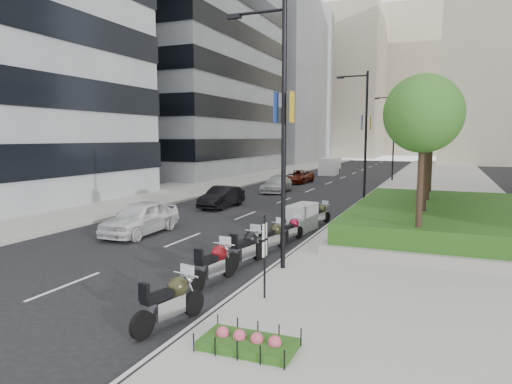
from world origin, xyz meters
The scene contains 32 objects.
ground centered at (0.00, 0.00, 0.00)m, with size 160.00×160.00×0.00m, color black.
sidewalk_right centered at (9.00, 30.00, 0.07)m, with size 10.00×100.00×0.15m, color #9E9B93.
sidewalk_left centered at (-12.00, 30.00, 0.07)m, with size 8.00×100.00×0.15m, color #9E9B93.
lane_edge centered at (3.70, 30.00, 0.01)m, with size 0.12×100.00×0.01m, color silver.
lane_centre centered at (-1.50, 30.00, 0.01)m, with size 0.12×100.00×0.01m, color silver.
building_grey_mid centered at (-24.00, 38.00, 20.00)m, with size 22.00×26.00×40.00m, color gray.
building_grey_far centered at (-24.00, 70.00, 15.00)m, with size 22.00×26.00×30.00m, color gray.
building_cream_left centered at (-18.00, 100.00, 17.00)m, with size 26.00×24.00×34.00m, color #B7AD93.
building_cream_centre centered at (2.00, 120.00, 19.00)m, with size 30.00×24.00×38.00m, color #B7AD93.
planter centered at (10.00, 10.00, 0.35)m, with size 10.00×14.00×0.40m, color gray.
hedge centered at (10.00, 10.00, 0.95)m, with size 9.40×13.40×0.80m, color #1F4B15.
flower_bed centered at (5.60, -5.00, 0.25)m, with size 2.00×1.00×0.20m, color #1F4B15.
tree_0 centered at (8.50, 4.00, 5.42)m, with size 2.80×2.80×6.30m.
tree_1 centered at (8.50, 8.00, 5.42)m, with size 2.80×2.80×6.30m.
tree_2 centered at (8.50, 12.00, 5.42)m, with size 2.80×2.80×6.30m.
tree_3 centered at (8.50, 16.00, 5.42)m, with size 2.80×2.80×6.30m.
lamp_post_0 centered at (4.14, 1.00, 5.07)m, with size 2.34×0.45×9.00m.
lamp_post_1 centered at (4.14, 18.00, 5.07)m, with size 2.34×0.45×9.00m.
lamp_post_2 centered at (4.14, 36.00, 5.07)m, with size 2.34×0.45×9.00m.
parking_sign centered at (4.80, -2.00, 1.46)m, with size 0.06×0.32×2.50m.
motorcycle_0 centered at (3.24, -4.32, 0.64)m, with size 0.84×2.37×1.19m.
motorcycle_1 centered at (2.72, -1.01, 0.64)m, with size 0.80×2.40×1.20m.
motorcycle_2 centered at (2.82, 1.29, 0.64)m, with size 0.80×2.39×1.20m.
motorcycle_3 centered at (2.98, 3.52, 0.60)m, with size 0.85×2.21×1.12m.
motorcycle_4 centered at (3.11, 5.60, 0.54)m, with size 0.71×1.99×1.00m.
motorcycle_5 centered at (2.92, 7.69, 0.68)m, with size 1.18×2.38×1.37m.
motorcycle_6 centered at (3.30, 9.90, 0.56)m, with size 0.84×2.05×1.05m.
car_a centered at (-4.04, 4.29, 0.80)m, with size 1.88×4.68×1.60m, color white.
car_b centered at (-4.20, 13.25, 0.70)m, with size 1.47×4.22×1.39m, color black.
car_c centered at (-3.76, 22.72, 0.67)m, with size 1.88×4.61×1.34m, color #B5B5B7.
car_d centered at (-4.40, 30.76, 0.65)m, with size 2.15×4.67×1.30m, color #59170A.
delivery_van centered at (-3.90, 42.53, 0.98)m, with size 2.10×5.06×2.09m.
Camera 1 is at (9.27, -13.44, 4.60)m, focal length 32.00 mm.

